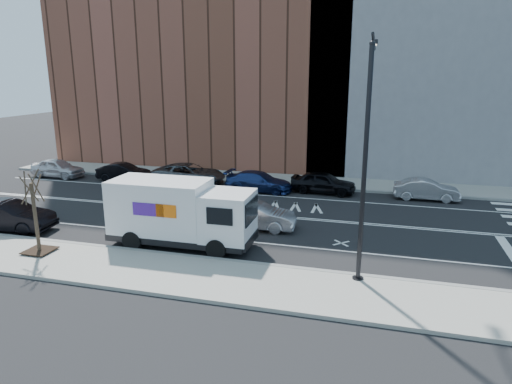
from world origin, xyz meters
The scene contains 19 objects.
ground centered at (0.00, 0.00, 0.00)m, with size 120.00×120.00×0.00m, color black.
sidewalk_near centered at (0.00, -8.80, 0.07)m, with size 44.00×3.60×0.15m, color gray.
sidewalk_far centered at (0.00, 8.80, 0.07)m, with size 44.00×3.60×0.15m, color gray.
curb_near centered at (0.00, -7.00, 0.08)m, with size 44.00×0.25×0.17m, color gray.
curb_far centered at (0.00, 7.00, 0.08)m, with size 44.00×0.25×0.17m, color gray.
road_markings centered at (0.00, 0.00, 0.00)m, with size 40.00×8.60×0.01m, color white, non-canonical shape.
bldg_brick centered at (-8.00, 15.60, 11.00)m, with size 26.00×10.00×22.00m, color brown.
bldg_concrete centered at (12.00, 15.60, 13.00)m, with size 20.00×10.00×26.00m, color slate.
streetlight centered at (7.00, -6.91, 5.08)m, with size 0.44×4.02×9.34m.
street_tree centered at (-7.00, -8.40, 1.45)m, with size 1.20×1.20×3.75m.
fedex_van centered at (-1.33, -5.60, 1.65)m, with size 6.90×2.51×3.14m.
far_parked_a centered at (-16.86, 5.41, 0.73)m, with size 1.72×4.28×1.46m, color silver.
far_parked_b centered at (-11.20, 5.71, 0.66)m, with size 1.40×4.01×1.32m, color black.
far_parked_c centered at (-5.99, 6.07, 0.75)m, with size 2.48×5.39×1.50m, color #4A4D52.
far_parked_d centered at (-0.45, 5.35, 0.68)m, with size 1.91×4.70×1.36m, color navy.
far_parked_e centered at (3.91, 6.01, 0.75)m, with size 1.77×4.40×1.50m, color black.
far_parked_f centered at (10.57, 6.07, 0.67)m, with size 1.42×4.07×1.34m, color #B2B3B7.
driving_sedan centered at (1.32, -2.33, 0.73)m, with size 1.54×4.43×1.46m, color #B4B3B8.
near_parked_rear_a centered at (-10.90, -5.98, 0.78)m, with size 1.65×4.72×1.55m, color black.
Camera 1 is at (7.50, -24.33, 7.98)m, focal length 32.00 mm.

